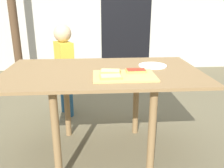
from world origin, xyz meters
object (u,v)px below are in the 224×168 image
object	(u,v)px
pizza_slice_far_right	(136,71)
plate_white_right	(153,66)
pizza_slice_far_left	(110,71)
child_left	(65,64)
cutting_board	(124,76)
dining_table	(103,82)
pizza_slice_near_left	(111,77)

from	to	relation	value
pizza_slice_far_right	plate_white_right	size ratio (longest dim) A/B	0.64
pizza_slice_far_left	child_left	size ratio (longest dim) A/B	0.15
cutting_board	dining_table	bearing A→B (deg)	130.35
pizza_slice_near_left	child_left	bearing A→B (deg)	112.56
pizza_slice_far_left	child_left	world-z (taller)	child_left
cutting_board	pizza_slice_near_left	xyz separation A→B (m)	(-0.10, -0.06, 0.02)
cutting_board	plate_white_right	bearing A→B (deg)	46.33
dining_table	child_left	xyz separation A→B (m)	(-0.38, 0.79, -0.05)
dining_table	pizza_slice_far_left	world-z (taller)	pizza_slice_far_left
pizza_slice_far_left	dining_table	bearing A→B (deg)	116.59
child_left	cutting_board	bearing A→B (deg)	-61.46
dining_table	pizza_slice_far_right	distance (m)	0.28
plate_white_right	child_left	world-z (taller)	child_left
pizza_slice_far_left	pizza_slice_far_right	world-z (taller)	same
pizza_slice_far_right	child_left	distance (m)	1.09
dining_table	cutting_board	xyz separation A→B (m)	(0.14, -0.17, 0.10)
dining_table	plate_white_right	world-z (taller)	plate_white_right
dining_table	pizza_slice_near_left	bearing A→B (deg)	-78.65
dining_table	plate_white_right	size ratio (longest dim) A/B	6.56
pizza_slice_near_left	pizza_slice_far_right	bearing A→B (deg)	35.12
pizza_slice_far_right	child_left	bearing A→B (deg)	124.55
pizza_slice_far_right	plate_white_right	bearing A→B (deg)	50.41
pizza_slice_far_left	pizza_slice_far_right	xyz separation A→B (m)	(0.18, 0.00, 0.00)
pizza_slice_far_left	plate_white_right	size ratio (longest dim) A/B	0.69
dining_table	plate_white_right	xyz separation A→B (m)	(0.40, 0.10, 0.10)
pizza_slice_near_left	plate_white_right	bearing A→B (deg)	43.26
cutting_board	pizza_slice_near_left	distance (m)	0.12
plate_white_right	child_left	size ratio (longest dim) A/B	0.22
cutting_board	pizza_slice_near_left	world-z (taller)	pizza_slice_near_left
cutting_board	pizza_slice_far_right	size ratio (longest dim) A/B	2.99
pizza_slice_far_right	child_left	size ratio (longest dim) A/B	0.14
dining_table	cutting_board	distance (m)	0.24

